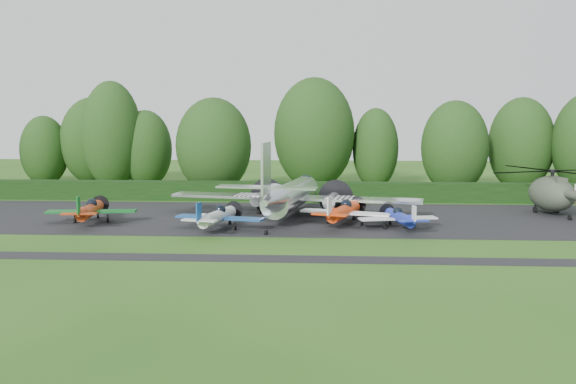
# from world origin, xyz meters

# --- Properties ---
(ground) EXTENTS (160.00, 160.00, 0.00)m
(ground) POSITION_xyz_m (0.00, 0.00, 0.00)
(ground) COLOR #234D15
(ground) RESTS_ON ground
(apron) EXTENTS (70.00, 18.00, 0.01)m
(apron) POSITION_xyz_m (0.00, 10.00, 0.00)
(apron) COLOR black
(apron) RESTS_ON ground
(taxiway_verge) EXTENTS (70.00, 2.00, 0.00)m
(taxiway_verge) POSITION_xyz_m (0.00, -6.00, 0.00)
(taxiway_verge) COLOR black
(taxiway_verge) RESTS_ON ground
(hedgerow) EXTENTS (90.00, 1.60, 2.00)m
(hedgerow) POSITION_xyz_m (0.00, 21.00, 0.00)
(hedgerow) COLOR black
(hedgerow) RESTS_ON ground
(transport_plane) EXTENTS (22.48, 17.23, 7.20)m
(transport_plane) POSITION_xyz_m (0.72, 9.89, 2.01)
(transport_plane) COLOR silver
(transport_plane) RESTS_ON ground
(light_plane_red) EXTENTS (7.26, 7.63, 2.79)m
(light_plane_red) POSITION_xyz_m (-15.66, 5.92, 1.16)
(light_plane_red) COLOR #A22F0E
(light_plane_red) RESTS_ON ground
(light_plane_white) EXTENTS (7.07, 7.44, 2.72)m
(light_plane_white) POSITION_xyz_m (-4.68, 3.49, 1.13)
(light_plane_white) COLOR silver
(light_plane_white) RESTS_ON ground
(light_plane_orange) EXTENTS (7.49, 7.88, 2.88)m
(light_plane_orange) POSITION_xyz_m (5.16, 6.30, 1.20)
(light_plane_orange) COLOR red
(light_plane_orange) RESTS_ON ground
(light_plane_blue) EXTENTS (6.22, 6.54, 2.39)m
(light_plane_blue) POSITION_xyz_m (9.48, 4.74, 0.99)
(light_plane_blue) COLOR #1A2A9C
(light_plane_blue) RESTS_ON ground
(helicopter) EXTENTS (12.64, 14.80, 4.07)m
(helicopter) POSITION_xyz_m (23.94, 13.19, 2.19)
(helicopter) COLOR #374031
(helicopter) RESTS_ON ground
(tree_0) EXTENTS (9.62, 9.62, 13.36)m
(tree_0) POSITION_xyz_m (2.25, 31.66, 6.67)
(tree_0) COLOR black
(tree_0) RESTS_ON ground
(tree_1) EXTENTS (8.57, 8.57, 10.88)m
(tree_1) POSITION_xyz_m (-9.06, 27.05, 5.43)
(tree_1) COLOR black
(tree_1) RESTS_ON ground
(tree_2) EXTENTS (5.52, 5.52, 9.74)m
(tree_2) POSITION_xyz_m (9.63, 32.56, 4.85)
(tree_2) COLOR black
(tree_2) RESTS_ON ground
(tree_4) EXTENTS (7.21, 7.21, 12.98)m
(tree_4) POSITION_xyz_m (-22.16, 31.01, 6.48)
(tree_4) COLOR black
(tree_4) RESTS_ON ground
(tree_6) EXTENTS (7.54, 7.54, 10.56)m
(tree_6) POSITION_xyz_m (18.21, 28.47, 5.27)
(tree_6) COLOR black
(tree_6) RESTS_ON ground
(tree_7) EXTENTS (6.32, 6.32, 9.50)m
(tree_7) POSITION_xyz_m (-18.37, 32.22, 4.74)
(tree_7) COLOR black
(tree_7) RESTS_ON ground
(tree_9) EXTENTS (5.90, 5.90, 8.82)m
(tree_9) POSITION_xyz_m (-31.80, 33.68, 4.39)
(tree_9) COLOR black
(tree_9) RESTS_ON ground
(tree_10) EXTENTS (7.49, 7.49, 10.96)m
(tree_10) POSITION_xyz_m (26.39, 31.14, 5.47)
(tree_10) COLOR black
(tree_10) RESTS_ON ground
(tree_11) EXTENTS (8.49, 8.49, 11.15)m
(tree_11) POSITION_xyz_m (-25.89, 35.14, 5.57)
(tree_11) COLOR black
(tree_11) RESTS_ON ground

